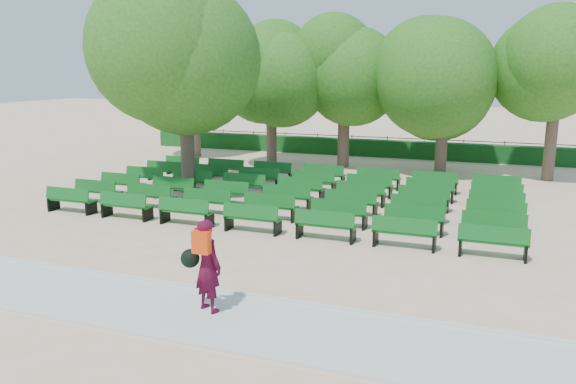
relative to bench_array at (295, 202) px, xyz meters
name	(u,v)px	position (x,y,z in m)	size (l,w,h in m)	color
ground	(273,217)	(-0.06, -1.92, -0.09)	(120.00, 120.00, 0.00)	beige
paving	(136,305)	(-0.06, -9.32, -0.06)	(30.00, 2.20, 0.06)	silver
curb	(168,284)	(-0.06, -8.17, -0.04)	(30.00, 0.12, 0.10)	silver
hedge	(368,148)	(-0.06, 12.08, 0.36)	(26.00, 0.70, 0.90)	#144D1A
fence	(369,155)	(-0.06, 12.48, -0.09)	(26.00, 0.10, 1.02)	black
tree_line	(350,167)	(-0.06, 8.08, -0.09)	(21.80, 6.80, 7.04)	#306E1D
bench_array	(295,202)	(0.00, 0.00, 0.00)	(1.73, 0.64, 1.07)	#105C1C
tree_among	(184,65)	(-4.54, 0.49, 4.71)	(5.46, 5.46, 7.28)	brown
person	(206,264)	(1.43, -9.11, 0.92)	(0.91, 0.66, 1.83)	#460A20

